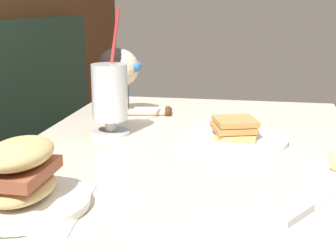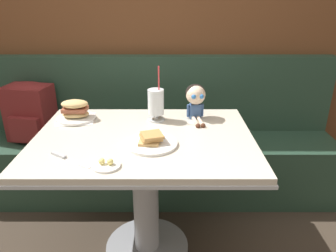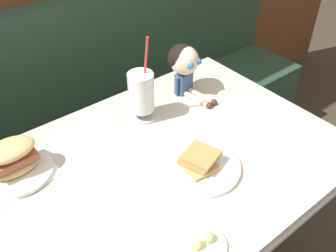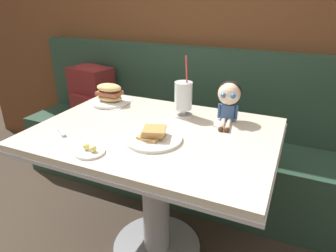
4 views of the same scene
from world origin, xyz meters
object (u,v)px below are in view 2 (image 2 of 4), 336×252
object	(u,v)px
toast_plate	(152,142)
butter_knife	(64,157)
sandwich_plate	(76,112)
milkshake_glass	(156,103)
seated_doll	(196,97)
backpack	(30,110)
butter_saucer	(107,165)

from	to	relation	value
toast_plate	butter_knife	bearing A→B (deg)	-160.75
sandwich_plate	butter_knife	size ratio (longest dim) A/B	1.07
milkshake_glass	sandwich_plate	distance (m)	0.46
seated_doll	backpack	bearing A→B (deg)	162.47
milkshake_glass	seated_doll	world-z (taller)	milkshake_glass
backpack	milkshake_glass	bearing A→B (deg)	-23.51
milkshake_glass	butter_saucer	size ratio (longest dim) A/B	2.63
sandwich_plate	butter_saucer	bearing A→B (deg)	-63.54
butter_knife	milkshake_glass	bearing A→B (deg)	48.97
butter_knife	seated_doll	world-z (taller)	seated_doll
toast_plate	milkshake_glass	xyz separation A→B (m)	(0.01, 0.32, 0.09)
sandwich_plate	butter_knife	bearing A→B (deg)	-81.75
sandwich_plate	backpack	bearing A→B (deg)	138.93
milkshake_glass	seated_doll	bearing A→B (deg)	8.87
milkshake_glass	seated_doll	xyz separation A→B (m)	(0.22, 0.03, 0.03)
sandwich_plate	butter_knife	xyz separation A→B (m)	(0.07, -0.46, -0.04)
butter_knife	sandwich_plate	bearing A→B (deg)	98.25
milkshake_glass	butter_knife	bearing A→B (deg)	-131.03
milkshake_glass	butter_knife	distance (m)	0.60
toast_plate	butter_knife	world-z (taller)	toast_plate
seated_doll	butter_saucer	bearing A→B (deg)	-126.58
toast_plate	butter_knife	size ratio (longest dim) A/B	1.21
toast_plate	sandwich_plate	bearing A→B (deg)	143.49
butter_saucer	butter_knife	bearing A→B (deg)	159.45
backpack	butter_saucer	bearing A→B (deg)	-52.59
butter_saucer	backpack	distance (m)	1.14
butter_saucer	sandwich_plate	bearing A→B (deg)	116.46
seated_doll	sandwich_plate	bearing A→B (deg)	-178.06
butter_knife	seated_doll	distance (m)	0.79
toast_plate	backpack	distance (m)	1.12
butter_saucer	backpack	bearing A→B (deg)	127.41
butter_saucer	butter_knife	size ratio (longest dim) A/B	0.58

